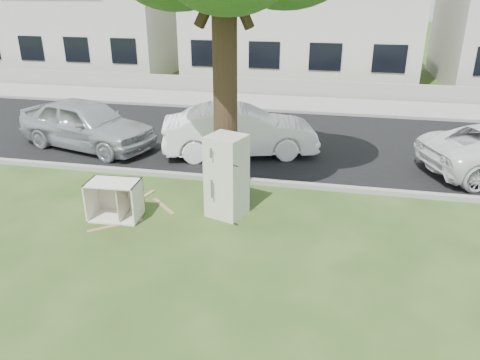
% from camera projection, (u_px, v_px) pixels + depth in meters
% --- Properties ---
extents(ground, '(120.00, 120.00, 0.00)m').
position_uv_depth(ground, '(225.00, 230.00, 9.50)').
color(ground, '#2D4217').
extents(road, '(120.00, 7.00, 0.01)m').
position_uv_depth(road, '(269.00, 140.00, 14.91)').
color(road, black).
rests_on(road, ground).
extents(kerb_near, '(120.00, 0.18, 0.12)m').
position_uv_depth(kerb_near, '(248.00, 183.00, 11.71)').
color(kerb_near, gray).
rests_on(kerb_near, ground).
extents(kerb_far, '(120.00, 0.18, 0.12)m').
position_uv_depth(kerb_far, '(282.00, 112.00, 18.12)').
color(kerb_far, gray).
rests_on(kerb_far, ground).
extents(sidewalk, '(120.00, 2.80, 0.01)m').
position_uv_depth(sidewalk, '(287.00, 104.00, 19.42)').
color(sidewalk, gray).
rests_on(sidewalk, ground).
extents(low_wall, '(120.00, 0.15, 0.70)m').
position_uv_depth(low_wall, '(291.00, 88.00, 20.73)').
color(low_wall, gray).
rests_on(low_wall, ground).
extents(townhouse_left, '(10.20, 8.16, 7.04)m').
position_uv_depth(townhouse_left, '(89.00, 4.00, 26.17)').
color(townhouse_left, beige).
rests_on(townhouse_left, ground).
extents(townhouse_center, '(11.22, 8.16, 7.44)m').
position_uv_depth(townhouse_center, '(304.00, 2.00, 23.84)').
color(townhouse_center, beige).
rests_on(townhouse_center, ground).
extents(fridge, '(0.91, 0.88, 1.77)m').
position_uv_depth(fridge, '(227.00, 176.00, 9.80)').
color(fridge, beige).
rests_on(fridge, ground).
extents(cabinet, '(1.10, 0.71, 0.83)m').
position_uv_depth(cabinet, '(115.00, 200.00, 9.83)').
color(cabinet, white).
rests_on(cabinet, ground).
extents(plank_a, '(0.95, 0.79, 0.02)m').
position_uv_depth(plank_a, '(116.00, 225.00, 9.64)').
color(plank_a, olive).
rests_on(plank_a, ground).
extents(plank_b, '(0.76, 0.73, 0.02)m').
position_uv_depth(plank_b, '(164.00, 206.00, 10.47)').
color(plank_b, '#96804E').
rests_on(plank_b, ground).
extents(plank_c, '(0.29, 0.83, 0.02)m').
position_uv_depth(plank_c, '(143.00, 197.00, 10.92)').
color(plank_c, tan).
rests_on(plank_c, ground).
extents(car_center, '(4.63, 2.72, 1.44)m').
position_uv_depth(car_center, '(240.00, 131.00, 13.40)').
color(car_center, white).
rests_on(car_center, ground).
extents(car_left, '(4.66, 2.86, 1.48)m').
position_uv_depth(car_left, '(86.00, 124.00, 13.99)').
color(car_left, '#A5A8AC').
rests_on(car_left, ground).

